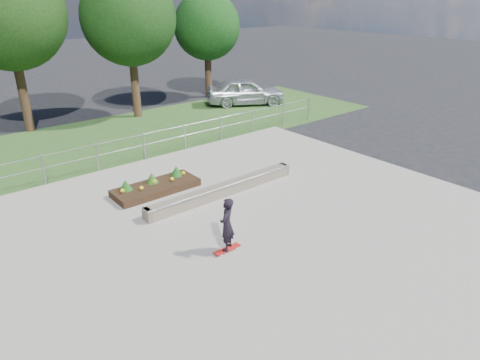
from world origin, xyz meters
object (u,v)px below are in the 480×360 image
at_px(grind_ledge, 224,189).
at_px(parked_car, 246,91).
at_px(planter_bed, 155,186).
at_px(skateboarder, 227,225).

height_order(grind_ledge, parked_car, parked_car).
relative_size(planter_bed, skateboarder, 1.90).
bearing_deg(grind_ledge, parked_car, 46.69).
bearing_deg(grind_ledge, planter_bed, 132.50).
xyz_separation_m(grind_ledge, skateboarder, (-2.06, -2.84, 0.61)).
bearing_deg(parked_car, planter_bed, 155.91).
distance_m(grind_ledge, parked_car, 13.25).
xyz_separation_m(skateboarder, parked_car, (11.14, 12.47, -0.06)).
relative_size(grind_ledge, skateboarder, 3.81).
bearing_deg(grind_ledge, skateboarder, -125.99).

